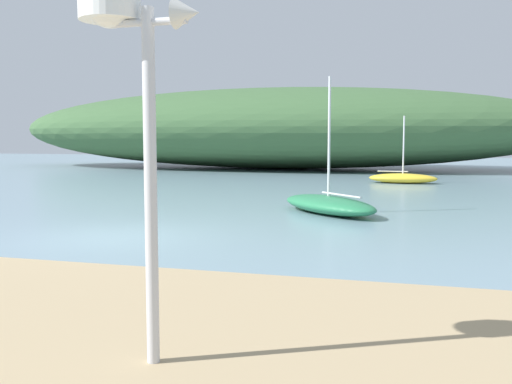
{
  "coord_description": "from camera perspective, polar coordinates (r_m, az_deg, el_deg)",
  "views": [
    {
      "loc": [
        6.8,
        -12.11,
        2.34
      ],
      "look_at": [
        2.48,
        3.32,
        0.83
      ],
      "focal_mm": 40.5,
      "sensor_mm": 36.0,
      "label": 1
    }
  ],
  "objects": [
    {
      "name": "mast_structure",
      "position": [
        5.64,
        -13.09,
        14.75
      ],
      "size": [
        1.17,
        0.57,
        3.68
      ],
      "color": "silver",
      "rests_on": "beach_sand"
    },
    {
      "name": "ground_plane",
      "position": [
        14.09,
        -13.54,
        -4.33
      ],
      "size": [
        120.0,
        120.0,
        0.0
      ],
      "primitive_type": "plane",
      "color": "#7A99A8"
    },
    {
      "name": "sailboat_west_reach",
      "position": [
        30.6,
        14.3,
        1.34
      ],
      "size": [
        3.49,
        1.42,
        3.45
      ],
      "color": "gold",
      "rests_on": "ground"
    },
    {
      "name": "sailboat_off_point",
      "position": [
        18.02,
        7.16,
        -1.2
      ],
      "size": [
        4.06,
        4.13,
        4.2
      ],
      "color": "#287A4C",
      "rests_on": "ground"
    },
    {
      "name": "distant_hill",
      "position": [
        44.52,
        2.02,
        6.3
      ],
      "size": [
        42.76,
        15.44,
        6.1
      ],
      "primitive_type": "ellipsoid",
      "color": "#3D6038",
      "rests_on": "ground"
    }
  ]
}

